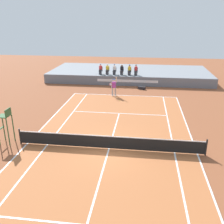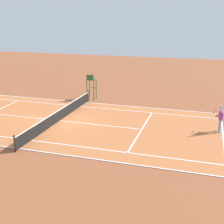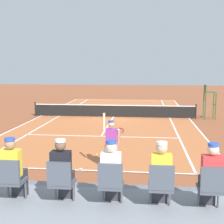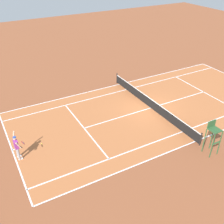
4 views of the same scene
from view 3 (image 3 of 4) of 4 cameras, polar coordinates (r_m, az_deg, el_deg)
ground_plane at (r=22.89m, az=0.26°, el=-0.98°), size 80.00×80.00×0.00m
court at (r=22.89m, az=0.26°, el=-0.96°), size 11.08×23.88×0.03m
net at (r=22.81m, az=0.26°, el=0.31°), size 11.98×0.10×1.07m
barrier_wall at (r=7.48m, az=-12.99°, el=-16.73°), size 21.20×0.25×1.16m
spectator_seated_0 at (r=5.88m, az=17.70°, el=-11.45°), size 0.44×0.60×1.27m
spectator_seated_1 at (r=5.77m, az=8.97°, el=-11.54°), size 0.44×0.60×1.27m
spectator_seated_2 at (r=5.79m, az=-0.09°, el=-11.36°), size 0.44×0.60×1.27m
spectator_seated_3 at (r=5.96m, az=-9.12°, el=-10.90°), size 0.44×0.60×1.27m
spectator_seated_4 at (r=6.27m, az=-17.72°, el=-10.21°), size 0.44×0.60×1.27m
tennis_player at (r=11.24m, az=-0.12°, el=-5.69°), size 0.76×0.66×2.08m
tennis_ball at (r=13.27m, az=-2.77°, el=-7.78°), size 0.07×0.07×0.07m
umpire_chair at (r=23.02m, az=17.39°, el=2.59°), size 0.77×0.77×2.44m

